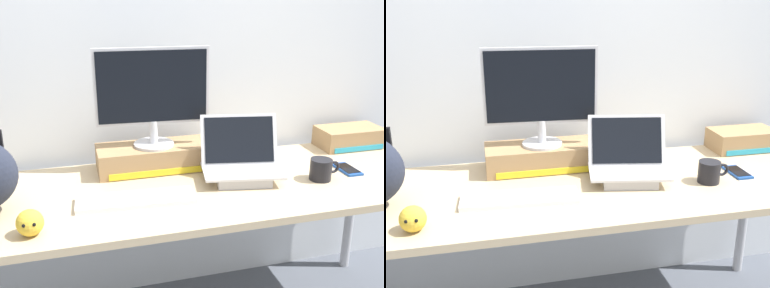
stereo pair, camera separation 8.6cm
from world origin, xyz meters
The scene contains 10 objects.
back_wall centered at (0.00, 0.46, 1.30)m, with size 7.00×0.10×2.60m, color silver.
desk centered at (0.00, 0.00, 0.68)m, with size 2.10×0.71×0.74m.
toner_box_yellow centered at (-0.11, 0.23, 0.80)m, with size 0.50×0.21×0.11m.
desktop_monitor centered at (-0.11, 0.22, 1.09)m, with size 0.49×0.18×0.43m.
open_laptop centered at (0.22, 0.02, 0.79)m, with size 0.36×0.28×0.26m.
external_keyboard centered at (-0.25, -0.09, 0.75)m, with size 0.45×0.16×0.02m.
coffee_mug centered at (0.54, -0.08, 0.79)m, with size 0.13×0.09×0.09m.
cell_phone centered at (0.71, -0.03, 0.75)m, with size 0.07×0.15×0.01m.
plush_toy centered at (-0.62, -0.24, 0.79)m, with size 0.09×0.09×0.09m.
toner_box_cyan centered at (0.90, 0.26, 0.79)m, with size 0.32×0.18×0.10m.
Camera 2 is at (-0.38, -1.69, 1.52)m, focal length 43.20 mm.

